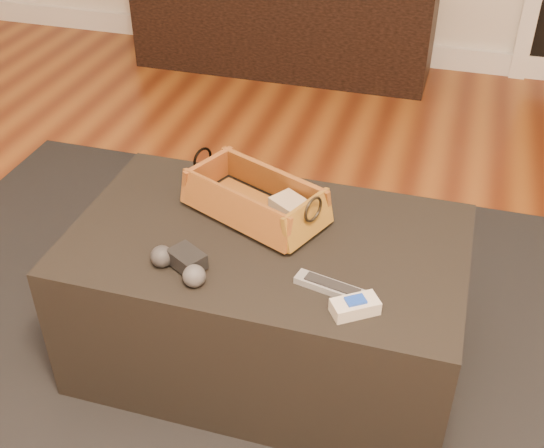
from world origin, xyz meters
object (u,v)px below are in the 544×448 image
(wicker_basket, at_px, (255,200))
(silver_remote, at_px, (332,287))
(media_cabinet, at_px, (284,11))
(tv_remote, at_px, (246,207))
(game_controller, at_px, (181,263))
(ottoman, at_px, (267,300))
(cream_gadget, at_px, (355,306))

(wicker_basket, height_order, silver_remote, wicker_basket)
(media_cabinet, relative_size, wicker_basket, 3.66)
(tv_remote, bearing_deg, wicker_basket, 30.87)
(tv_remote, distance_m, silver_remote, 0.37)
(tv_remote, height_order, silver_remote, tv_remote)
(wicker_basket, relative_size, game_controller, 2.44)
(ottoman, xyz_separation_m, game_controller, (-0.15, -0.19, 0.24))
(media_cabinet, height_order, tv_remote, media_cabinet)
(silver_remote, height_order, cream_gadget, cream_gadget)
(tv_remote, relative_size, cream_gadget, 1.73)
(cream_gadget, bearing_deg, media_cabinet, 109.21)
(tv_remote, relative_size, game_controller, 1.16)
(wicker_basket, bearing_deg, tv_remote, -166.56)
(game_controller, bearing_deg, tv_remote, 75.41)
(tv_remote, height_order, cream_gadget, cream_gadget)
(silver_remote, bearing_deg, cream_gadget, -41.85)
(media_cabinet, xyz_separation_m, game_controller, (0.38, -2.25, 0.16))
(media_cabinet, bearing_deg, game_controller, -80.52)
(tv_remote, bearing_deg, silver_remote, -22.37)
(wicker_basket, bearing_deg, silver_remote, -42.86)
(wicker_basket, distance_m, cream_gadget, 0.44)
(media_cabinet, bearing_deg, cream_gadget, -70.79)
(media_cabinet, height_order, silver_remote, media_cabinet)
(media_cabinet, distance_m, wicker_basket, 2.04)
(media_cabinet, xyz_separation_m, tv_remote, (0.45, -1.98, 0.15))
(tv_remote, relative_size, wicker_basket, 0.47)
(ottoman, distance_m, wicker_basket, 0.28)
(wicker_basket, relative_size, cream_gadget, 3.65)
(ottoman, bearing_deg, game_controller, -129.10)
(media_cabinet, distance_m, game_controller, 2.29)
(ottoman, bearing_deg, tv_remote, 134.00)
(ottoman, distance_m, silver_remote, 0.33)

